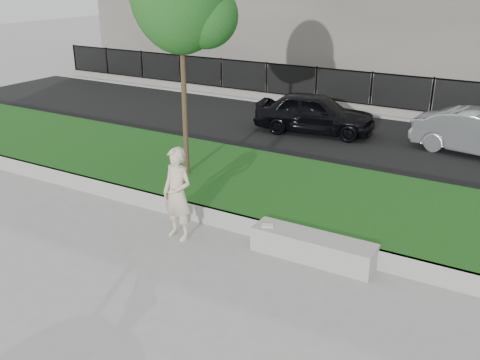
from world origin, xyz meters
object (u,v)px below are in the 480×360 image
Objects in this scene: man at (177,194)px; car_dark at (315,113)px; stone_bench at (313,247)px; book at (268,226)px.

man is 8.31m from car_dark.
man is at bearing 175.05° from car_dark.
book reaches higher than stone_bench.
book is at bearing -172.21° from car_dark.
stone_bench is 2.83m from man.
book is (1.77, 0.48, -0.45)m from man.
book is at bearing 23.07° from man.
stone_bench is 10.64× the size of book.
man reaches higher than book.
man is 1.89m from book.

